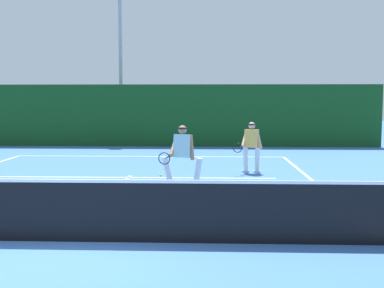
{
  "coord_description": "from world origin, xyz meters",
  "views": [
    {
      "loc": [
        2.33,
        -7.31,
        2.26
      ],
      "look_at": [
        1.82,
        5.74,
        1.0
      ],
      "focal_mm": 44.95,
      "sensor_mm": 36.0,
      "label": 1
    }
  ],
  "objects_px": {
    "player_near": "(182,155)",
    "player_far": "(251,145)",
    "tennis_ball": "(161,175)",
    "light_pole": "(120,46)"
  },
  "relations": [
    {
      "from": "player_far",
      "to": "tennis_ball",
      "type": "bearing_deg",
      "value": 34.83
    },
    {
      "from": "player_far",
      "to": "light_pole",
      "type": "height_order",
      "value": "light_pole"
    },
    {
      "from": "player_near",
      "to": "light_pole",
      "type": "xyz_separation_m",
      "value": [
        -3.8,
        12.38,
        3.92
      ]
    },
    {
      "from": "player_near",
      "to": "player_far",
      "type": "bearing_deg",
      "value": -112.28
    },
    {
      "from": "player_far",
      "to": "tennis_ball",
      "type": "distance_m",
      "value": 2.89
    },
    {
      "from": "player_far",
      "to": "light_pole",
      "type": "xyz_separation_m",
      "value": [
        -5.72,
        9.62,
        3.96
      ]
    },
    {
      "from": "player_far",
      "to": "player_near",
      "type": "bearing_deg",
      "value": 74.14
    },
    {
      "from": "player_near",
      "to": "tennis_ball",
      "type": "relative_size",
      "value": 24.21
    },
    {
      "from": "player_far",
      "to": "tennis_ball",
      "type": "height_order",
      "value": "player_far"
    },
    {
      "from": "player_far",
      "to": "tennis_ball",
      "type": "xyz_separation_m",
      "value": [
        -2.67,
        -0.76,
        -0.81
      ]
    }
  ]
}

